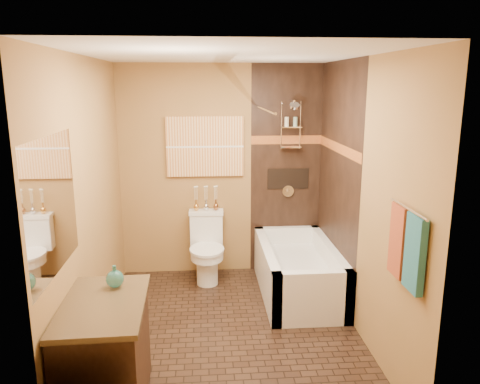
{
  "coord_description": "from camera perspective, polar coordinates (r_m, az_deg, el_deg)",
  "views": [
    {
      "loc": [
        -0.22,
        -3.98,
        2.27
      ],
      "look_at": [
        0.13,
        0.4,
        1.25
      ],
      "focal_mm": 35.0,
      "sensor_mm": 36.0,
      "label": 1
    }
  ],
  "objects": [
    {
      "name": "shower_fixtures",
      "position": [
        5.48,
        6.2,
        6.7
      ],
      "size": [
        0.24,
        0.33,
        1.16
      ],
      "color": "silver",
      "rests_on": "floor"
    },
    {
      "name": "wall_back",
      "position": [
        5.57,
        -2.26,
        2.55
      ],
      "size": [
        2.4,
        0.02,
        2.5
      ],
      "primitive_type": "cube",
      "color": "#9F6F3D",
      "rests_on": "floor"
    },
    {
      "name": "alcove_tile_right",
      "position": [
        5.03,
        11.74,
        1.13
      ],
      "size": [
        0.01,
        1.5,
        2.5
      ],
      "primitive_type": "cube",
      "color": "black",
      "rests_on": "wall_right"
    },
    {
      "name": "sunset_painting",
      "position": [
        5.5,
        -4.29,
        5.54
      ],
      "size": [
        0.9,
        0.04,
        0.7
      ],
      "primitive_type": "cube",
      "color": "#C76C2E",
      "rests_on": "wall_back"
    },
    {
      "name": "floor",
      "position": [
        4.58,
        -1.31,
        -16.59
      ],
      "size": [
        3.0,
        3.0,
        0.0
      ],
      "primitive_type": "plane",
      "color": "black",
      "rests_on": "ground"
    },
    {
      "name": "mosaic_band_back",
      "position": [
        5.58,
        5.74,
        6.35
      ],
      "size": [
        0.85,
        0.01,
        0.1
      ],
      "primitive_type": "cube",
      "color": "#913A1A",
      "rests_on": "alcove_tile_back"
    },
    {
      "name": "wall_right",
      "position": [
        4.34,
        14.62,
        -0.92
      ],
      "size": [
        0.02,
        3.0,
        2.5
      ],
      "primitive_type": "cube",
      "color": "#9F6F3D",
      "rests_on": "floor"
    },
    {
      "name": "wall_left",
      "position": [
        4.22,
        -17.9,
        -1.53
      ],
      "size": [
        0.02,
        3.0,
        2.5
      ],
      "primitive_type": "cube",
      "color": "#9F6F3D",
      "rests_on": "floor"
    },
    {
      "name": "mosaic_band_right",
      "position": [
        4.97,
        11.83,
        5.31
      ],
      "size": [
        0.01,
        1.5,
        0.1
      ],
      "primitive_type": "cube",
      "color": "#913A1A",
      "rests_on": "alcove_tile_right"
    },
    {
      "name": "vanity",
      "position": [
        3.6,
        -16.07,
        -18.6
      ],
      "size": [
        0.59,
        0.93,
        0.81
      ],
      "rotation": [
        0.0,
        0.0,
        0.03
      ],
      "color": "black",
      "rests_on": "floor"
    },
    {
      "name": "wall_front",
      "position": [
        2.69,
        0.4,
        -9.22
      ],
      "size": [
        2.4,
        0.02,
        2.5
      ],
      "primitive_type": "cube",
      "color": "#9F6F3D",
      "rests_on": "floor"
    },
    {
      "name": "alcove_tile_back",
      "position": [
        5.65,
        5.64,
        2.63
      ],
      "size": [
        0.85,
        0.01,
        2.5
      ],
      "primitive_type": "cube",
      "color": "black",
      "rests_on": "wall_back"
    },
    {
      "name": "towel_bar",
      "position": [
        3.33,
        19.83,
        -1.95
      ],
      "size": [
        0.02,
        0.55,
        0.02
      ],
      "primitive_type": "cylinder",
      "rotation": [
        1.57,
        0.0,
        0.0
      ],
      "color": "silver",
      "rests_on": "wall_right"
    },
    {
      "name": "bud_vases",
      "position": [
        5.52,
        -4.18,
        -0.69
      ],
      "size": [
        0.29,
        0.06,
        0.29
      ],
      "color": "gold",
      "rests_on": "toilet"
    },
    {
      "name": "bathtub",
      "position": [
        5.25,
        7.08,
        -9.98
      ],
      "size": [
        0.8,
        1.5,
        0.55
      ],
      "color": "white",
      "rests_on": "floor"
    },
    {
      "name": "alcove_niche",
      "position": [
        5.66,
        5.88,
        1.63
      ],
      "size": [
        0.5,
        0.01,
        0.25
      ],
      "primitive_type": "cube",
      "color": "black",
      "rests_on": "alcove_tile_back"
    },
    {
      "name": "towel_teal",
      "position": [
        3.3,
        20.54,
        -7.05
      ],
      "size": [
        0.05,
        0.22,
        0.52
      ],
      "primitive_type": "cube",
      "color": "#215C70",
      "rests_on": "towel_bar"
    },
    {
      "name": "vanity_mirror",
      "position": [
        3.25,
        -21.85,
        -1.58
      ],
      "size": [
        0.01,
        1.0,
        0.9
      ],
      "primitive_type": "cube",
      "color": "white",
      "rests_on": "wall_left"
    },
    {
      "name": "towel_rust",
      "position": [
        3.52,
        18.78,
        -5.64
      ],
      "size": [
        0.05,
        0.22,
        0.52
      ],
      "primitive_type": "cube",
      "color": "maroon",
      "rests_on": "towel_bar"
    },
    {
      "name": "ceiling",
      "position": [
        3.99,
        -1.51,
        16.4
      ],
      "size": [
        3.0,
        3.0,
        0.0
      ],
      "primitive_type": "plane",
      "color": "silver",
      "rests_on": "wall_back"
    },
    {
      "name": "teal_bottle",
      "position": [
        3.58,
        -15.03,
        -9.93
      ],
      "size": [
        0.14,
        0.14,
        0.21
      ],
      "primitive_type": null,
      "rotation": [
        0.0,
        0.0,
        0.11
      ],
      "color": "#246C62",
      "rests_on": "vanity"
    },
    {
      "name": "curtain_rod",
      "position": [
        4.77,
        2.91,
        10.08
      ],
      "size": [
        0.03,
        1.55,
        0.03
      ],
      "primitive_type": "cylinder",
      "rotation": [
        1.57,
        0.0,
        0.0
      ],
      "color": "silver",
      "rests_on": "wall_back"
    },
    {
      "name": "toilet",
      "position": [
        5.51,
        -4.06,
        -6.72
      ],
      "size": [
        0.41,
        0.6,
        0.8
      ],
      "rotation": [
        0.0,
        0.0,
        -0.03
      ],
      "color": "white",
      "rests_on": "floor"
    }
  ]
}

